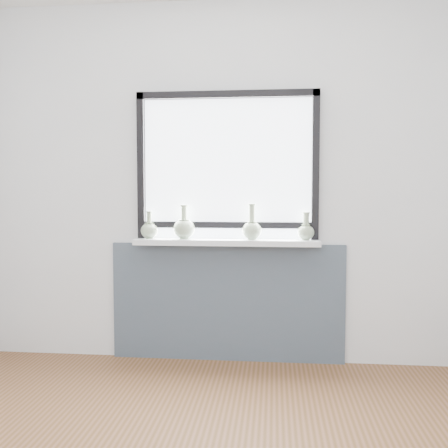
# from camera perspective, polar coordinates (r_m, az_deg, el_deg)

# --- Properties ---
(back_wall) EXTENTS (3.60, 0.02, 2.60)m
(back_wall) POSITION_cam_1_polar(r_m,az_deg,el_deg) (3.63, 0.41, 4.68)
(back_wall) COLOR silver
(back_wall) RESTS_ON ground
(apron_panel) EXTENTS (1.70, 0.03, 0.86)m
(apron_panel) POSITION_cam_1_polar(r_m,az_deg,el_deg) (3.69, 0.36, -8.95)
(apron_panel) COLOR #424C5C
(apron_panel) RESTS_ON ground
(windowsill) EXTENTS (1.32, 0.18, 0.04)m
(windowsill) POSITION_cam_1_polar(r_m,az_deg,el_deg) (3.55, 0.26, -2.09)
(windowsill) COLOR white
(windowsill) RESTS_ON apron_panel
(window) EXTENTS (1.30, 0.06, 1.05)m
(window) POSITION_cam_1_polar(r_m,az_deg,el_deg) (3.60, 0.36, 6.94)
(window) COLOR black
(window) RESTS_ON windowsill
(vase_a) EXTENTS (0.12, 0.12, 0.20)m
(vase_a) POSITION_cam_1_polar(r_m,az_deg,el_deg) (3.64, -8.53, -0.63)
(vase_a) COLOR #9EB491
(vase_a) RESTS_ON windowsill
(vase_b) EXTENTS (0.16, 0.16, 0.24)m
(vase_b) POSITION_cam_1_polar(r_m,az_deg,el_deg) (3.59, -4.58, -0.41)
(vase_b) COLOR #9EB491
(vase_b) RESTS_ON windowsill
(vase_c) EXTENTS (0.14, 0.14, 0.25)m
(vase_c) POSITION_cam_1_polar(r_m,az_deg,el_deg) (3.54, 3.20, -0.52)
(vase_c) COLOR #9EB491
(vase_c) RESTS_ON windowsill
(vase_d) EXTENTS (0.12, 0.12, 0.20)m
(vase_d) POSITION_cam_1_polar(r_m,az_deg,el_deg) (3.53, 9.34, -0.76)
(vase_d) COLOR #9EB491
(vase_d) RESTS_ON windowsill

